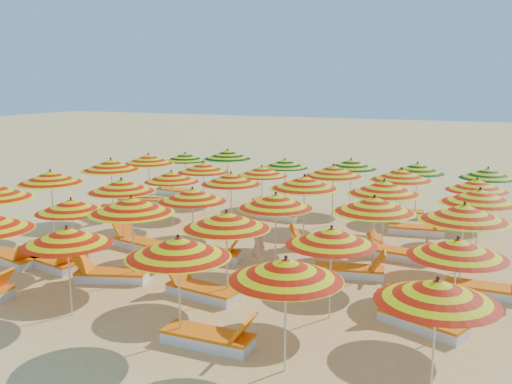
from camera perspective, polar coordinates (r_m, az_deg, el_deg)
ground at (r=16.46m, az=-0.73°, el=-5.78°), size 120.00×120.00×0.00m
umbrella_2 at (r=12.11m, az=-18.37°, el=-4.21°), size 2.02×2.02×1.92m
umbrella_3 at (r=10.41m, az=-7.78°, el=-5.51°), size 2.48×2.48×2.05m
umbrella_4 at (r=9.27m, az=3.00°, el=-7.75°), size 2.45×2.45×2.01m
umbrella_5 at (r=8.89m, az=17.65°, el=-9.41°), size 2.34×2.34×1.96m
umbrella_7 at (r=15.11m, az=-18.00°, el=-1.32°), size 2.09×2.09×1.89m
umbrella_8 at (r=13.67m, az=-12.35°, el=-1.31°), size 2.65×2.65×2.15m
umbrella_9 at (r=12.32m, az=-2.96°, el=-2.84°), size 2.00×2.00×2.05m
umbrella_10 at (r=11.45m, az=7.55°, el=-4.44°), size 1.92×1.92×1.95m
umbrella_11 at (r=11.23m, az=19.49°, el=-5.30°), size 2.06×2.06×1.95m
umbrella_12 at (r=18.48m, az=-19.86°, el=1.39°), size 2.26×2.26×2.14m
umbrella_13 at (r=16.77m, az=-13.30°, el=0.61°), size 2.22×2.22×2.06m
umbrella_14 at (r=15.57m, az=-6.38°, el=-0.29°), size 2.39×2.39×1.96m
umbrella_15 at (r=14.36m, az=1.99°, el=-0.91°), size 2.31×2.31×2.03m
umbrella_16 at (r=13.89m, az=11.74°, el=-1.25°), size 2.13×2.13×2.11m
umbrella_17 at (r=13.52m, az=20.10°, el=-1.96°), size 2.41×2.41×2.13m
umbrella_18 at (r=20.23m, az=-14.30°, el=2.62°), size 2.33×2.33×2.19m
umbrella_19 at (r=18.94m, az=-8.45°, el=1.54°), size 2.02×2.02×1.91m
umbrella_20 at (r=17.83m, az=-2.52°, el=1.34°), size 2.29×2.29×2.00m
umbrella_21 at (r=16.50m, az=4.86°, el=0.94°), size 2.60×2.60×2.14m
umbrella_22 at (r=15.93m, az=12.69°, el=0.44°), size 2.65×2.65×2.16m
umbrella_23 at (r=15.59m, az=21.48°, el=-0.42°), size 2.26×2.26×2.13m
umbrella_24 at (r=22.13m, az=-10.70°, el=3.25°), size 2.62×2.62×2.10m
umbrella_25 at (r=20.54m, az=-5.30°, el=2.47°), size 2.33×2.33×1.96m
umbrella_26 at (r=19.93m, az=0.59°, el=2.10°), size 1.83×1.83×1.90m
umbrella_27 at (r=18.96m, az=7.73°, el=2.10°), size 2.35×2.35×2.11m
umbrella_28 at (r=18.54m, az=14.33°, el=1.69°), size 2.57×2.57×2.12m
umbrella_29 at (r=18.31m, az=21.22°, el=0.67°), size 2.24×2.24×1.94m
umbrella_30 at (r=23.98m, az=-7.09°, el=3.51°), size 2.15×2.15×1.89m
umbrella_31 at (r=22.83m, az=-2.86°, el=3.75°), size 2.57×2.57×2.14m
umbrella_32 at (r=21.93m, az=2.90°, el=2.87°), size 2.18×2.18×1.89m
umbrella_33 at (r=21.29m, az=9.48°, el=2.77°), size 2.00×2.00×2.01m
umbrella_34 at (r=20.63m, az=15.84°, el=2.29°), size 2.52×2.52×2.02m
umbrella_35 at (r=20.61m, az=22.16°, el=1.74°), size 2.16×2.16×1.96m
lounger_1 at (r=10.75m, az=-4.61°, el=-14.34°), size 1.74×0.61×0.69m
lounger_2 at (r=16.47m, az=-23.10°, el=-6.12°), size 1.82×0.96×0.69m
lounger_3 at (r=15.68m, az=-19.58°, el=-6.71°), size 1.82×0.95×0.69m
lounger_4 at (r=14.35m, az=-14.43°, el=-8.04°), size 1.83×1.14×0.69m
lounger_5 at (r=12.99m, az=-5.50°, el=-9.77°), size 1.79×0.81×0.69m
lounger_6 at (r=11.84m, az=16.09°, el=-12.29°), size 1.83×1.15×0.69m
lounger_7 at (r=16.89m, az=-11.57°, el=-5.03°), size 1.81×0.90×0.69m
lounger_8 at (r=15.55m, az=-4.59°, el=-6.23°), size 1.82×0.95×0.69m
lounger_9 at (r=14.41m, az=9.48°, el=-7.75°), size 1.82×0.95×0.69m
lounger_10 at (r=13.96m, az=22.11°, el=-9.06°), size 1.73×0.59×0.69m
lounger_11 at (r=20.78m, az=-15.37°, el=-2.20°), size 1.82×1.23×0.69m
lounger_12 at (r=16.60m, az=6.23°, el=-5.15°), size 1.82×1.02×0.69m
lounger_13 at (r=16.04m, az=14.03°, el=-5.99°), size 1.78×0.74×0.69m
lounger_14 at (r=22.87m, az=-11.57°, el=-0.84°), size 1.82×0.97×0.69m
lounger_15 at (r=20.11m, az=2.01°, el=-2.24°), size 1.78×0.76×0.69m
lounger_16 at (r=18.76m, az=15.87°, el=-3.62°), size 1.80×0.81×0.69m
lounger_17 at (r=24.57m, az=-8.14°, el=0.08°), size 1.80×0.82×0.69m
lounger_18 at (r=20.96m, az=13.97°, el=-2.02°), size 1.81×0.89×0.69m
beachgoer_a at (r=14.57m, az=0.20°, el=-5.38°), size 0.55×0.49×1.28m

